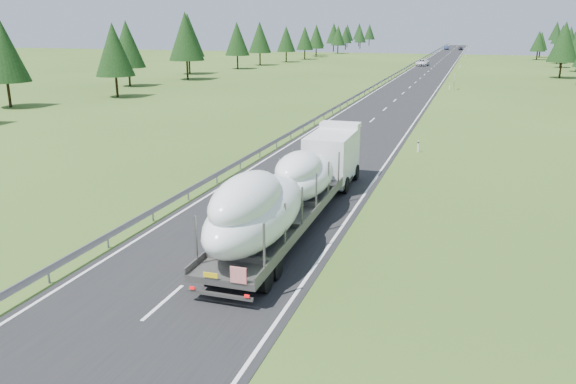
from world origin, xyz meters
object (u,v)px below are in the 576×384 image
(highway_sign, at_px, (455,78))
(distant_car_dark, at_px, (461,48))
(distant_van, at_px, (422,62))
(distant_car_blue, at_px, (446,48))
(boat_truck, at_px, (291,186))

(highway_sign, relative_size, distant_car_dark, 0.61)
(distant_van, bearing_deg, highway_sign, -76.73)
(distant_car_blue, bearing_deg, boat_truck, -94.32)
(boat_truck, bearing_deg, highway_sign, 85.89)
(distant_car_blue, bearing_deg, distant_van, -95.69)
(distant_van, relative_size, distant_car_blue, 1.25)
(distant_car_blue, bearing_deg, highway_sign, -91.96)
(distant_car_dark, bearing_deg, highway_sign, -90.76)
(boat_truck, xyz_separation_m, distant_van, (-5.17, 126.11, -1.49))
(highway_sign, bearing_deg, distant_car_dark, 91.48)
(highway_sign, xyz_separation_m, distant_car_blue, (-9.97, 159.64, -1.01))
(highway_sign, distance_m, boat_truck, 70.95)
(highway_sign, xyz_separation_m, boat_truck, (-5.09, -70.76, 0.52))
(highway_sign, height_order, distant_car_dark, highway_sign)
(boat_truck, relative_size, distant_van, 3.44)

